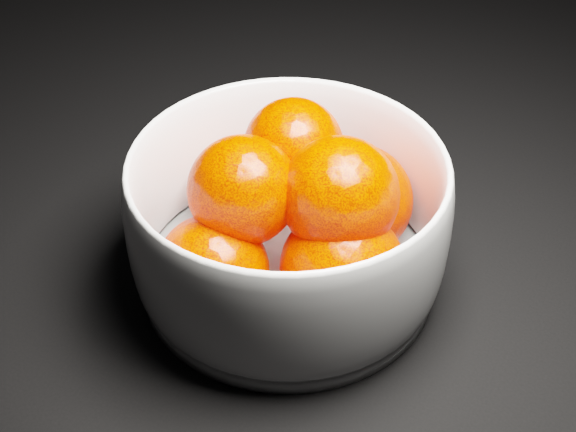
% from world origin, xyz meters
% --- Properties ---
extents(ground, '(3.00, 3.00, 0.00)m').
position_xyz_m(ground, '(0.00, 0.00, 0.00)').
color(ground, black).
rests_on(ground, ground).
extents(bowl, '(0.23, 0.23, 0.11)m').
position_xyz_m(bowl, '(0.25, -0.00, 0.06)').
color(bowl, silver).
rests_on(bowl, ground).
extents(orange_pile, '(0.19, 0.20, 0.13)m').
position_xyz_m(orange_pile, '(0.26, -0.01, 0.07)').
color(orange_pile, '#F32200').
rests_on(orange_pile, bowl).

